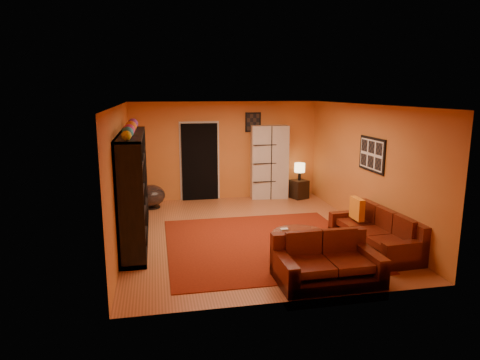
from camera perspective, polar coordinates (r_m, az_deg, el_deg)
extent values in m
plane|color=#98542F|center=(8.89, 1.27, -7.01)|extent=(6.00, 6.00, 0.00)
plane|color=white|center=(8.42, 1.35, 9.99)|extent=(6.00, 6.00, 0.00)
plane|color=#CC6E2C|center=(11.47, -1.95, 3.93)|extent=(6.00, 0.00, 6.00)
plane|color=#CC6E2C|center=(5.75, 7.83, -4.10)|extent=(6.00, 0.00, 6.00)
plane|color=#CC6E2C|center=(8.39, -15.60, 0.61)|extent=(0.00, 6.00, 6.00)
plane|color=#CC6E2C|center=(9.42, 16.33, 1.75)|extent=(0.00, 6.00, 6.00)
cube|color=#60180B|center=(8.27, 3.01, -8.44)|extent=(3.60, 3.60, 0.01)
cube|color=black|center=(11.39, -5.39, 2.40)|extent=(0.95, 0.10, 2.04)
cube|color=black|center=(9.10, 17.19, 3.28)|extent=(0.03, 1.00, 0.70)
cube|color=black|center=(11.52, 1.75, 7.72)|extent=(0.42, 0.03, 0.52)
cube|color=black|center=(8.43, -13.98, -1.00)|extent=(0.45, 3.00, 2.10)
imported|color=black|center=(8.43, -13.63, -1.25)|extent=(1.01, 0.13, 0.58)
cube|color=#461209|center=(8.33, 17.41, -7.71)|extent=(0.97, 2.09, 0.32)
cube|color=#461209|center=(8.43, 19.41, -5.73)|extent=(0.31, 2.04, 0.85)
cube|color=#461209|center=(7.57, 21.25, -8.76)|extent=(0.84, 0.23, 0.62)
cube|color=#461209|center=(9.04, 14.33, -5.00)|extent=(0.84, 0.23, 0.62)
cube|color=#461209|center=(7.78, 19.50, -6.84)|extent=(0.65, 0.58, 0.12)
cube|color=#461209|center=(8.22, 17.30, -5.70)|extent=(0.65, 0.58, 0.12)
cube|color=#461209|center=(8.67, 15.35, -4.67)|extent=(0.65, 0.58, 0.12)
cube|color=#461209|center=(6.80, 11.54, -11.89)|extent=(1.57, 0.95, 0.32)
cube|color=#461209|center=(7.02, 10.40, -8.74)|extent=(1.56, 0.20, 0.85)
cube|color=#461209|center=(7.03, 16.83, -10.04)|extent=(0.19, 0.94, 0.62)
cube|color=#461209|center=(6.51, 5.92, -11.37)|extent=(0.19, 0.94, 0.62)
cube|color=#461209|center=(6.77, 14.14, -9.29)|extent=(0.59, 0.72, 0.12)
cube|color=#461209|center=(6.54, 9.35, -9.85)|extent=(0.59, 0.72, 0.12)
cube|color=orange|center=(8.60, 15.34, -3.71)|extent=(0.12, 0.42, 0.42)
cylinder|color=silver|center=(7.45, 7.95, -7.06)|extent=(0.94, 0.94, 0.02)
cylinder|color=black|center=(7.64, 9.93, -8.50)|extent=(0.05, 0.05, 0.45)
cylinder|color=black|center=(7.69, 6.13, -8.26)|extent=(0.05, 0.05, 0.45)
cylinder|color=black|center=(7.25, 7.65, -9.55)|extent=(0.05, 0.05, 0.45)
cube|color=beige|center=(11.57, 3.92, 2.40)|extent=(1.01, 0.51, 1.97)
cylinder|color=black|center=(10.93, -11.75, -3.55)|extent=(0.44, 0.44, 0.03)
cylinder|color=black|center=(10.91, -11.77, -3.15)|extent=(0.06, 0.06, 0.15)
ellipsoid|color=#403838|center=(10.86, -11.82, -2.04)|extent=(0.71, 0.71, 0.53)
cube|color=black|center=(11.72, 7.88, -1.22)|extent=(0.51, 0.51, 0.50)
cylinder|color=black|center=(11.65, 7.93, 0.51)|extent=(0.08, 0.08, 0.22)
cylinder|color=#FFD88C|center=(11.60, 7.96, 1.65)|extent=(0.28, 0.28, 0.24)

